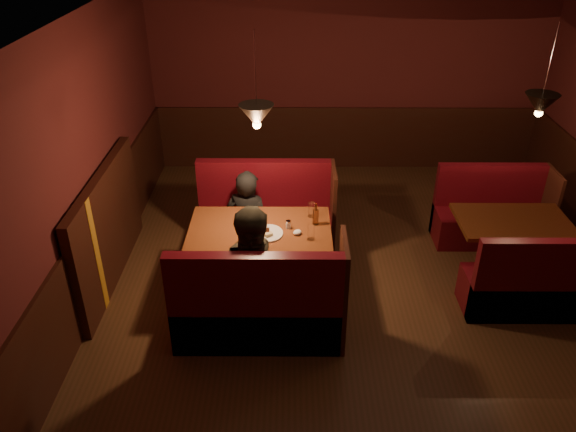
{
  "coord_description": "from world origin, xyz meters",
  "views": [
    {
      "loc": [
        -0.88,
        -4.96,
        3.87
      ],
      "look_at": [
        -0.91,
        0.15,
        0.95
      ],
      "focal_mm": 35.0,
      "sensor_mm": 36.0,
      "label": 1
    }
  ],
  "objects_px": {
    "second_bench_near": "(534,288)",
    "diner_b": "(257,257)",
    "main_table": "(262,242)",
    "main_bench_far": "(267,223)",
    "main_bench_near": "(260,312)",
    "second_table": "(511,234)",
    "diner_a": "(247,203)",
    "second_bench_far": "(490,217)"
  },
  "relations": [
    {
      "from": "second_table",
      "to": "second_bench_near",
      "type": "relative_size",
      "value": 0.9
    },
    {
      "from": "second_bench_near",
      "to": "diner_a",
      "type": "bearing_deg",
      "value": 160.88
    },
    {
      "from": "main_bench_far",
      "to": "second_table",
      "type": "relative_size",
      "value": 1.33
    },
    {
      "from": "main_table",
      "to": "second_bench_near",
      "type": "bearing_deg",
      "value": -7.95
    },
    {
      "from": "main_bench_near",
      "to": "diner_b",
      "type": "xyz_separation_m",
      "value": [
        -0.03,
        0.22,
        0.5
      ]
    },
    {
      "from": "second_bench_far",
      "to": "second_bench_near",
      "type": "xyz_separation_m",
      "value": [
        0.0,
        -1.5,
        0.0
      ]
    },
    {
      "from": "main_bench_far",
      "to": "second_bench_near",
      "type": "xyz_separation_m",
      "value": [
        2.83,
        -1.25,
        -0.05
      ]
    },
    {
      "from": "main_bench_near",
      "to": "second_bench_near",
      "type": "relative_size",
      "value": 1.2
    },
    {
      "from": "second_bench_far",
      "to": "second_bench_near",
      "type": "distance_m",
      "value": 1.5
    },
    {
      "from": "second_bench_far",
      "to": "second_bench_near",
      "type": "bearing_deg",
      "value": -90.0
    },
    {
      "from": "main_table",
      "to": "second_bench_near",
      "type": "xyz_separation_m",
      "value": [
        2.85,
        -0.4,
        -0.31
      ]
    },
    {
      "from": "main_table",
      "to": "diner_a",
      "type": "relative_size",
      "value": 1.0
    },
    {
      "from": "second_bench_far",
      "to": "diner_a",
      "type": "xyz_separation_m",
      "value": [
        -3.05,
        -0.44,
        0.44
      ]
    },
    {
      "from": "diner_b",
      "to": "main_table",
      "type": "bearing_deg",
      "value": 71.23
    },
    {
      "from": "second_table",
      "to": "main_bench_near",
      "type": "bearing_deg",
      "value": -156.72
    },
    {
      "from": "second_bench_far",
      "to": "second_table",
      "type": "bearing_deg",
      "value": -92.2
    },
    {
      "from": "main_table",
      "to": "second_bench_near",
      "type": "height_order",
      "value": "main_table"
    },
    {
      "from": "second_table",
      "to": "diner_b",
      "type": "xyz_separation_m",
      "value": [
        -2.84,
        -0.99,
        0.34
      ]
    },
    {
      "from": "main_table",
      "to": "main_bench_far",
      "type": "distance_m",
      "value": 0.9
    },
    {
      "from": "main_bench_near",
      "to": "second_bench_near",
      "type": "bearing_deg",
      "value": 9.2
    },
    {
      "from": "main_bench_far",
      "to": "diner_b",
      "type": "xyz_separation_m",
      "value": [
        -0.03,
        -1.5,
        0.5
      ]
    },
    {
      "from": "second_bench_far",
      "to": "main_table",
      "type": "bearing_deg",
      "value": -158.95
    },
    {
      "from": "main_table",
      "to": "main_bench_far",
      "type": "relative_size",
      "value": 0.91
    },
    {
      "from": "second_bench_far",
      "to": "second_bench_near",
      "type": "height_order",
      "value": "same"
    },
    {
      "from": "diner_b",
      "to": "second_bench_far",
      "type": "bearing_deg",
      "value": 13.6
    },
    {
      "from": "main_bench_far",
      "to": "diner_a",
      "type": "bearing_deg",
      "value": -137.11
    },
    {
      "from": "second_bench_near",
      "to": "diner_b",
      "type": "relative_size",
      "value": 0.8
    },
    {
      "from": "main_bench_far",
      "to": "main_bench_near",
      "type": "height_order",
      "value": "same"
    },
    {
      "from": "main_table",
      "to": "main_bench_far",
      "type": "xyz_separation_m",
      "value": [
        0.02,
        0.86,
        -0.26
      ]
    },
    {
      "from": "main_bench_far",
      "to": "diner_b",
      "type": "relative_size",
      "value": 0.96
    },
    {
      "from": "second_table",
      "to": "diner_a",
      "type": "bearing_deg",
      "value": 174.16
    },
    {
      "from": "main_table",
      "to": "second_bench_far",
      "type": "height_order",
      "value": "main_table"
    },
    {
      "from": "main_table",
      "to": "main_bench_near",
      "type": "distance_m",
      "value": 0.9
    },
    {
      "from": "main_table",
      "to": "diner_a",
      "type": "xyz_separation_m",
      "value": [
        -0.2,
        0.66,
        0.13
      ]
    },
    {
      "from": "diner_a",
      "to": "main_bench_near",
      "type": "bearing_deg",
      "value": 113.4
    },
    {
      "from": "second_bench_far",
      "to": "diner_b",
      "type": "bearing_deg",
      "value": -148.73
    },
    {
      "from": "second_bench_near",
      "to": "main_bench_near",
      "type": "bearing_deg",
      "value": -170.8
    },
    {
      "from": "main_bench_far",
      "to": "diner_a",
      "type": "xyz_separation_m",
      "value": [
        -0.21,
        -0.2,
        0.39
      ]
    },
    {
      "from": "second_bench_far",
      "to": "diner_b",
      "type": "relative_size",
      "value": 0.8
    },
    {
      "from": "main_bench_near",
      "to": "diner_a",
      "type": "bearing_deg",
      "value": 98.02
    },
    {
      "from": "main_table",
      "to": "second_table",
      "type": "relative_size",
      "value": 1.21
    },
    {
      "from": "main_table",
      "to": "main_bench_near",
      "type": "bearing_deg",
      "value": -88.84
    }
  ]
}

